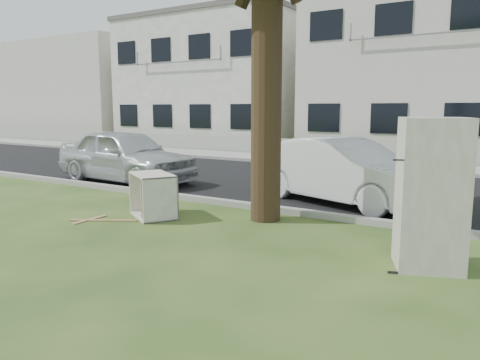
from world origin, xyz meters
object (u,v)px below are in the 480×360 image
Objects in this scene: fridge at (431,194)px; cabinet at (153,195)px; car_center at (344,171)px; car_left at (125,156)px.

cabinet is at bearing 155.92° from fridge.
fridge reaches higher than car_center.
car_left is at bearing 139.50° from fridge.
car_center reaches higher than cabinet.
cabinet is (-4.89, 0.23, -0.54)m from fridge.
cabinet is 0.25× the size of car_center.
car_center is at bearing 81.56° from cabinet.
fridge is 4.03m from car_center.
car_center is (2.57, 3.06, 0.29)m from cabinet.
fridge is at bearing -126.64° from car_center.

